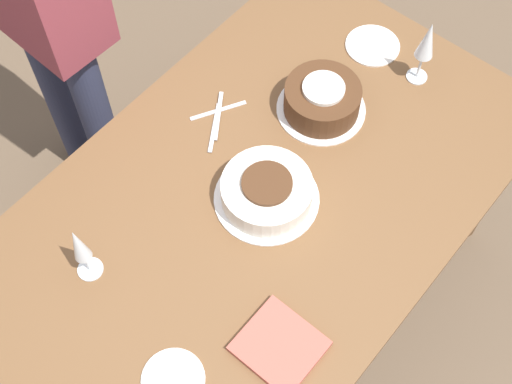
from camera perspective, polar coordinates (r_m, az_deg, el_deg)
name	(u,v)px	position (r m, az deg, el deg)	size (l,w,h in m)	color
ground_plane	(256,303)	(2.58, 0.00, -8.88)	(12.00, 12.00, 0.00)	brown
dining_table	(256,219)	(1.99, 0.00, -2.16)	(1.63, 0.98, 0.75)	brown
cake_center_white	(267,192)	(1.87, 0.86, 0.03)	(0.28, 0.28, 0.09)	white
cake_front_chocolate	(322,100)	(2.04, 5.32, 7.37)	(0.26, 0.26, 0.11)	white
wine_glass_far	(79,247)	(1.74, -13.96, -4.27)	(0.07, 0.07, 0.21)	silver
wine_glass_extra	(427,42)	(2.08, 13.53, 11.57)	(0.06, 0.06, 0.22)	silver
dessert_plate_left	(373,46)	(2.25, 9.31, 11.48)	(0.17, 0.17, 0.01)	white
dessert_plate_right	(173,380)	(1.73, -6.65, -14.68)	(0.15, 0.15, 0.01)	white
fork_pile	(217,118)	(2.05, -3.14, 5.95)	(0.20, 0.13, 0.01)	silver
napkin_stack	(279,346)	(1.74, 1.89, -12.20)	(0.17, 0.19, 0.02)	#B75B4C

